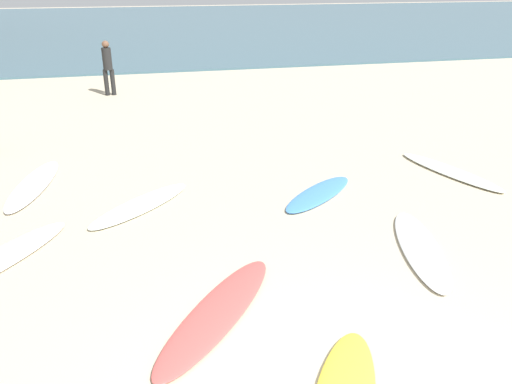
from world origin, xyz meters
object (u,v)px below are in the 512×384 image
(surfboard_9, at_px, (421,248))
(surfboard_0, at_px, (450,171))
(surfboard_8, at_px, (141,205))
(surfboard_1, at_px, (33,185))
(beachgoer_mid, at_px, (108,65))
(surfboard_10, at_px, (217,312))
(surfboard_7, at_px, (319,194))

(surfboard_9, bearing_deg, surfboard_0, 66.69)
(surfboard_8, bearing_deg, surfboard_1, 10.88)
(surfboard_8, relative_size, surfboard_9, 0.95)
(surfboard_0, bearing_deg, beachgoer_mid, 111.11)
(surfboard_10, bearing_deg, surfboard_7, -89.88)
(surfboard_0, height_order, surfboard_10, surfboard_0)
(surfboard_1, bearing_deg, beachgoer_mid, -89.99)
(surfboard_10, bearing_deg, surfboard_1, -21.97)
(surfboard_9, bearing_deg, surfboard_1, 162.45)
(surfboard_1, distance_m, surfboard_7, 5.15)
(surfboard_1, bearing_deg, surfboard_7, 171.32)
(surfboard_9, relative_size, beachgoer_mid, 1.37)
(surfboard_8, xyz_separation_m, surfboard_9, (3.75, -2.41, 0.00))
(surfboard_7, relative_size, surfboard_8, 0.89)
(surfboard_1, height_order, surfboard_8, surfboard_1)
(surfboard_9, distance_m, surfboard_10, 3.11)
(surfboard_0, relative_size, beachgoer_mid, 1.46)
(surfboard_9, bearing_deg, surfboard_7, 124.81)
(surfboard_8, bearing_deg, surfboard_9, -165.94)
(surfboard_7, height_order, surfboard_10, surfboard_10)
(surfboard_8, relative_size, beachgoer_mid, 1.30)
(surfboard_7, bearing_deg, beachgoer_mid, -18.07)
(surfboard_10, distance_m, beachgoer_mid, 12.06)
(surfboard_9, distance_m, beachgoer_mid, 12.03)
(surfboard_0, relative_size, surfboard_8, 1.12)
(surfboard_1, xyz_separation_m, surfboard_10, (2.60, -4.54, -0.00))
(surfboard_1, xyz_separation_m, surfboard_9, (5.61, -3.77, 0.00))
(surfboard_0, relative_size, surfboard_9, 1.07)
(surfboard_0, distance_m, surfboard_10, 6.12)
(surfboard_10, bearing_deg, beachgoer_mid, -45.34)
(surfboard_0, xyz_separation_m, surfboard_8, (-5.87, -0.15, -0.01))
(surfboard_8, bearing_deg, surfboard_10, 149.86)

